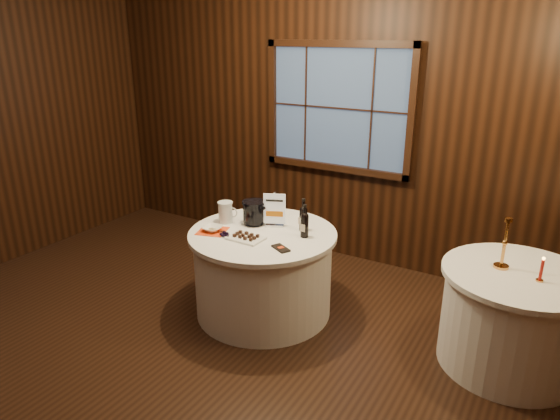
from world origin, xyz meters
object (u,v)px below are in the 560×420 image
Objects in this scene: side_table at (512,319)px; sign_stand at (274,215)px; port_bottle_left at (303,217)px; port_bottle_right at (305,223)px; cracker_bowl at (212,229)px; brass_candlestick at (504,250)px; glass_pitcher at (226,212)px; red_candle at (541,272)px; ice_bucket at (254,212)px; chocolate_plate at (246,237)px; grape_bunch at (226,234)px; main_table at (263,272)px; chocolate_box at (281,248)px.

sign_stand reaches higher than side_table.
port_bottle_right is (0.08, -0.12, -0.00)m from port_bottle_left.
cracker_bowl is 0.42× the size of brass_candlestick.
glass_pitcher is 2.55m from red_candle.
cracker_bowl is 2.55m from red_candle.
sign_stand is at bearing -0.12° from glass_pitcher.
cracker_bowl is at bearing -123.33° from ice_bucket.
chocolate_plate is 1.73× the size of grape_bunch.
chocolate_plate reaches higher than side_table.
port_bottle_right is 1.74× the size of cracker_bowl.
ice_bucket is 1.11× the size of glass_pitcher.
side_table is 3.58× the size of chocolate_plate.
main_table is 1.19× the size of side_table.
grape_bunch is 2.39m from red_candle.
port_bottle_right reaches higher than grape_bunch.
sign_stand is at bearing -156.01° from port_bottle_left.
side_table is at bearing 12.03° from cracker_bowl.
cracker_bowl reaches higher than chocolate_plate.
port_bottle_left is 1.57× the size of red_candle.
main_table is 1.96m from brass_candlestick.
cracker_bowl is (-0.40, -0.38, -0.08)m from sign_stand.
cracker_bowl is (-0.70, 0.02, 0.02)m from chocolate_box.
main_table is at bearing -163.05° from port_bottle_right.
main_table is at bearing -127.39° from port_bottle_left.
grape_bunch is 0.90× the size of glass_pitcher.
port_bottle_right is 0.50m from chocolate_plate.
port_bottle_left is at bearing 52.86° from chocolate_plate.
side_table is (2.00, 0.30, 0.00)m from main_table.
red_candle reaches higher than main_table.
port_bottle_left is 1.76× the size of cracker_bowl.
red_candle is (2.12, 0.06, -0.03)m from sign_stand.
brass_candlestick is at bearing 5.56° from ice_bucket.
main_table is 0.55m from chocolate_box.
grape_bunch is 1.06× the size of cracker_bowl.
grape_bunch is at bearing -72.32° from glass_pitcher.
port_bottle_right is 1.55× the size of red_candle.
sign_stand is 0.27m from port_bottle_left.
port_bottle_right is at bearing -171.42° from brass_candlestick.
sign_stand is at bearing 82.70° from chocolate_plate.
port_bottle_right is at bearing -41.85° from port_bottle_left.
cracker_bowl is at bearing -167.97° from side_table.
cracker_bowl reaches higher than side_table.
cracker_bowl is at bearing -179.38° from chocolate_plate.
sign_stand is 0.55m from cracker_bowl.
red_candle is at bearing -19.22° from brass_candlestick.
port_bottle_left is 0.46m from ice_bucket.
chocolate_box is at bearing -3.72° from chocolate_plate.
glass_pitcher reaches higher than side_table.
grape_bunch is at bearing -7.28° from cracker_bowl.
main_table is 6.96× the size of red_candle.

